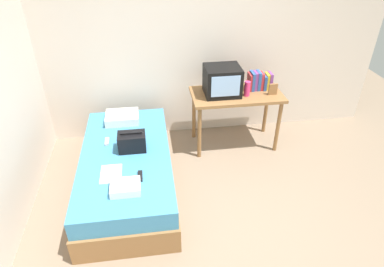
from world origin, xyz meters
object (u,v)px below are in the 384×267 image
(handbag, at_px, (132,142))
(remote_silver, at_px, (107,141))
(bed, at_px, (127,171))
(tv, at_px, (222,81))
(desk, at_px, (236,100))
(remote_dark, at_px, (140,176))
(picture_frame, at_px, (273,89))
(magazine, at_px, (111,174))
(pillow, at_px, (122,117))
(water_bottle, at_px, (247,89))
(folded_towel, at_px, (125,187))
(book_row, at_px, (259,81))

(handbag, height_order, remote_silver, handbag)
(bed, relative_size, handbag, 6.67)
(tv, bearing_deg, desk, -3.30)
(desk, height_order, remote_dark, desk)
(picture_frame, bearing_deg, remote_silver, -169.72)
(bed, xyz_separation_m, handbag, (0.08, 0.06, 0.35))
(tv, distance_m, magazine, 1.79)
(picture_frame, height_order, handbag, picture_frame)
(picture_frame, height_order, remote_silver, picture_frame)
(pillow, bearing_deg, remote_silver, -109.37)
(water_bottle, distance_m, magazine, 1.96)
(pillow, height_order, handbag, handbag)
(picture_frame, relative_size, magazine, 0.50)
(desk, bearing_deg, bed, -153.18)
(desk, relative_size, remote_silver, 8.06)
(tv, relative_size, remote_silver, 3.06)
(bed, xyz_separation_m, folded_towel, (0.02, -0.61, 0.29))
(desk, bearing_deg, book_row, 15.44)
(desk, bearing_deg, magazine, -145.66)
(magazine, relative_size, folded_towel, 1.04)
(picture_frame, bearing_deg, remote_dark, -148.36)
(magazine, bearing_deg, book_row, 31.59)
(tv, height_order, magazine, tv)
(bed, xyz_separation_m, water_bottle, (1.53, 0.64, 0.62))
(book_row, distance_m, picture_frame, 0.23)
(bed, bearing_deg, book_row, 24.90)
(desk, relative_size, magazine, 4.00)
(water_bottle, relative_size, remote_silver, 1.32)
(tv, height_order, handbag, tv)
(book_row, height_order, remote_silver, book_row)
(bed, xyz_separation_m, remote_silver, (-0.21, 0.24, 0.26))
(remote_silver, bearing_deg, bed, -49.07)
(folded_towel, bearing_deg, tv, 48.05)
(picture_frame, distance_m, magazine, 2.24)
(water_bottle, distance_m, folded_towel, 1.98)
(desk, distance_m, book_row, 0.39)
(desk, xyz_separation_m, tv, (-0.20, 0.01, 0.28))
(pillow, bearing_deg, tv, 1.04)
(tv, distance_m, picture_frame, 0.65)
(pillow, relative_size, remote_dark, 2.62)
(water_bottle, relative_size, picture_frame, 1.30)
(picture_frame, relative_size, remote_dark, 0.94)
(pillow, relative_size, folded_towel, 1.46)
(bed, bearing_deg, desk, 26.82)
(bed, height_order, handbag, handbag)
(picture_frame, height_order, folded_towel, picture_frame)
(handbag, bearing_deg, folded_towel, -95.21)
(water_bottle, height_order, remote_dark, water_bottle)
(magazine, bearing_deg, desk, 34.34)
(book_row, relative_size, folded_towel, 1.09)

